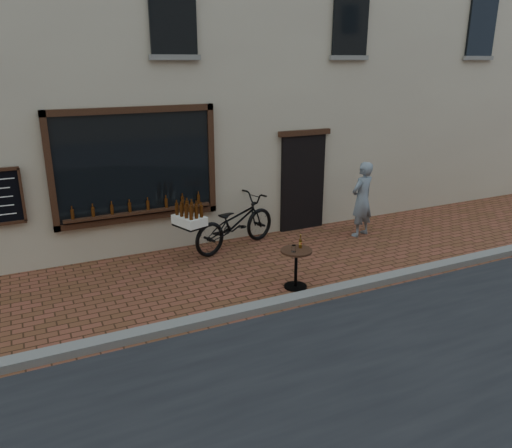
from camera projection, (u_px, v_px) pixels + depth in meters
name	position (u px, v px, depth m)	size (l,w,h in m)	color
ground	(309.00, 306.00, 8.10)	(90.00, 90.00, 0.00)	brown
kerb	(303.00, 298.00, 8.25)	(90.00, 0.25, 0.12)	slate
shop_building	(176.00, 8.00, 12.10)	(28.00, 6.20, 10.00)	#BBB093
cargo_bicycle	(233.00, 222.00, 10.43)	(2.53, 1.43, 1.19)	black
bistro_table	(296.00, 261.00, 8.62)	(0.55, 0.55, 0.94)	black
pedestrian	(362.00, 199.00, 11.12)	(0.62, 0.40, 1.69)	gray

